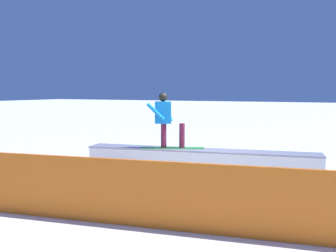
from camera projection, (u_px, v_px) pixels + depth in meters
name	position (u px, v px, depth m)	size (l,w,h in m)	color
ground_plane	(199.00, 173.00, 9.12)	(120.00, 120.00, 0.00)	white
grind_box	(199.00, 162.00, 9.09)	(5.74, 1.67, 0.59)	white
snowboarder	(166.00, 119.00, 9.18)	(1.53, 0.93, 1.39)	green
safety_fence	(105.00, 191.00, 5.62)	(9.20, 0.06, 1.01)	orange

